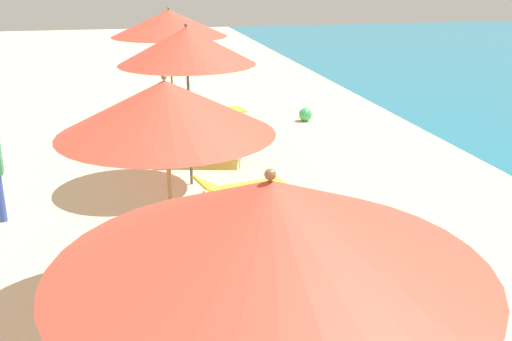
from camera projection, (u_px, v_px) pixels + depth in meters
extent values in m
cone|color=#E54C38|center=(270.00, 225.00, 2.97)|extent=(2.30, 2.30, 0.48)
sphere|color=olive|center=(270.00, 174.00, 2.89)|extent=(0.06, 0.06, 0.06)
cylinder|color=olive|center=(171.00, 222.00, 6.60)|extent=(0.05, 0.05, 2.02)
cone|color=#E54C38|center=(166.00, 107.00, 6.17)|extent=(2.32, 2.32, 0.58)
sphere|color=olive|center=(164.00, 77.00, 6.07)|extent=(0.06, 0.06, 0.06)
cube|color=blue|center=(256.00, 229.00, 8.11)|extent=(1.12, 0.68, 0.04)
cube|color=blue|center=(203.00, 221.00, 7.90)|extent=(0.37, 0.68, 0.37)
cylinder|color=silver|center=(282.00, 228.00, 8.53)|extent=(0.04, 0.04, 0.28)
cylinder|color=silver|center=(294.00, 245.00, 8.00)|extent=(0.04, 0.04, 0.28)
cylinder|color=silver|center=(197.00, 236.00, 8.26)|extent=(0.04, 0.04, 0.28)
cylinder|color=silver|center=(202.00, 255.00, 7.73)|extent=(0.04, 0.04, 0.28)
cube|color=#4CA572|center=(292.00, 328.00, 6.00)|extent=(0.95, 0.64, 0.04)
cube|color=#4CA572|center=(233.00, 321.00, 5.82)|extent=(0.31, 0.63, 0.33)
cylinder|color=silver|center=(319.00, 320.00, 6.36)|extent=(0.04, 0.04, 0.21)
cylinder|color=silver|center=(225.00, 332.00, 6.15)|extent=(0.04, 0.04, 0.21)
cylinder|color=#4C4C51|center=(190.00, 126.00, 10.31)|extent=(0.05, 0.05, 2.15)
cone|color=#E54C38|center=(187.00, 46.00, 9.86)|extent=(2.33, 2.33, 0.61)
sphere|color=#4C4C51|center=(186.00, 25.00, 9.75)|extent=(0.06, 0.06, 0.06)
cube|color=yellow|center=(218.00, 149.00, 11.66)|extent=(1.22, 0.94, 0.04)
cube|color=yellow|center=(181.00, 142.00, 11.63)|extent=(0.57, 0.78, 0.28)
cylinder|color=silver|center=(241.00, 153.00, 11.98)|extent=(0.04, 0.04, 0.28)
cylinder|color=silver|center=(240.00, 162.00, 11.42)|extent=(0.04, 0.04, 0.28)
cylinder|color=silver|center=(182.00, 152.00, 12.01)|extent=(0.04, 0.04, 0.28)
cylinder|color=silver|center=(178.00, 162.00, 11.44)|extent=(0.04, 0.04, 0.28)
cube|color=yellow|center=(255.00, 189.00, 9.82)|extent=(1.25, 0.89, 0.04)
cube|color=yellow|center=(211.00, 188.00, 9.47)|extent=(0.57, 0.75, 0.28)
cylinder|color=silver|center=(273.00, 186.00, 10.29)|extent=(0.04, 0.04, 0.19)
cylinder|color=silver|center=(288.00, 197.00, 9.80)|extent=(0.04, 0.04, 0.19)
cylinder|color=silver|center=(204.00, 197.00, 9.79)|extent=(0.04, 0.04, 0.19)
cylinder|color=silver|center=(216.00, 209.00, 9.30)|extent=(0.04, 0.04, 0.19)
cylinder|color=olive|center=(172.00, 87.00, 13.42)|extent=(0.05, 0.05, 2.25)
cone|color=#E54C38|center=(169.00, 23.00, 12.96)|extent=(2.56, 2.56, 0.57)
sphere|color=olive|center=(168.00, 8.00, 12.86)|extent=(0.06, 0.06, 0.06)
cube|color=yellow|center=(221.00, 111.00, 14.99)|extent=(1.22, 0.83, 0.04)
cube|color=yellow|center=(192.00, 108.00, 14.65)|extent=(0.53, 0.71, 0.30)
cylinder|color=silver|center=(235.00, 112.00, 15.44)|extent=(0.04, 0.04, 0.23)
cylinder|color=silver|center=(242.00, 117.00, 14.96)|extent=(0.04, 0.04, 0.23)
cylinder|color=silver|center=(188.00, 117.00, 14.97)|extent=(0.04, 0.04, 0.23)
cylinder|color=silver|center=(194.00, 122.00, 14.50)|extent=(0.04, 0.04, 0.23)
cylinder|color=#334CB2|center=(1.00, 198.00, 8.97)|extent=(0.11, 0.11, 0.77)
sphere|color=#3FB266|center=(305.00, 115.00, 14.97)|extent=(0.34, 0.34, 0.34)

